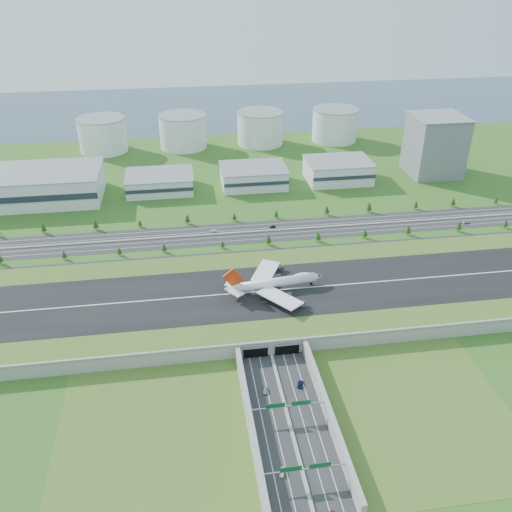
{
  "coord_description": "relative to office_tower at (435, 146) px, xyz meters",
  "views": [
    {
      "loc": [
        -41.4,
        -272.76,
        189.94
      ],
      "look_at": [
        4.38,
        35.0,
        13.14
      ],
      "focal_mm": 38.0,
      "sensor_mm": 36.0,
      "label": 1
    }
  ],
  "objects": [
    {
      "name": "fuel_tank_b",
      "position": [
        -235.0,
        115.0,
        -10.0
      ],
      "size": [
        50.0,
        50.0,
        35.0
      ],
      "primitive_type": "cylinder",
      "color": "silver",
      "rests_on": "ground"
    },
    {
      "name": "car_6",
      "position": [
        -19.5,
        -110.02,
        -26.57
      ],
      "size": [
        6.17,
        3.48,
        1.63
      ],
      "primitive_type": "imported",
      "rotation": [
        0.0,
        0.0,
        1.71
      ],
      "color": "#ACADB1",
      "rests_on": "ground"
    },
    {
      "name": "office_tower",
      "position": [
        0.0,
        0.0,
        0.0
      ],
      "size": [
        46.0,
        46.0,
        55.0
      ],
      "primitive_type": "cube",
      "color": "slate",
      "rests_on": "ground"
    },
    {
      "name": "fuel_tank_c",
      "position": [
        -150.0,
        115.0,
        -10.0
      ],
      "size": [
        50.0,
        50.0,
        35.0
      ],
      "primitive_type": "cylinder",
      "color": "silver",
      "rests_on": "ground"
    },
    {
      "name": "car_1",
      "position": [
        -208.39,
        -320.16,
        -26.59
      ],
      "size": [
        3.19,
        5.05,
        1.57
      ],
      "primitive_type": "imported",
      "rotation": [
        0.0,
        0.0,
        -0.35
      ],
      "color": "white",
      "rests_on": "ground"
    },
    {
      "name": "fuel_tank_d",
      "position": [
        -65.0,
        115.0,
        -10.0
      ],
      "size": [
        50.0,
        50.0,
        35.0
      ],
      "primitive_type": "cylinder",
      "color": "silver",
      "rests_on": "ground"
    },
    {
      "name": "tree_row",
      "position": [
        -180.89,
        -99.75,
        -22.8
      ],
      "size": [
        501.62,
        48.74,
        8.48
      ],
      "color": "#3D2819",
      "rests_on": "ground"
    },
    {
      "name": "north_expressway",
      "position": [
        -200.0,
        -100.0,
        -27.44
      ],
      "size": [
        560.0,
        36.0,
        0.12
      ],
      "primitive_type": "cube",
      "color": "#28282B",
      "rests_on": "ground"
    },
    {
      "name": "car_5",
      "position": [
        -172.66,
        -94.5,
        -26.64
      ],
      "size": [
        4.56,
        1.8,
        1.48
      ],
      "primitive_type": "imported",
      "rotation": [
        0.0,
        0.0,
        -1.52
      ],
      "color": "black",
      "rests_on": "ground"
    },
    {
      "name": "hangar_mid_c",
      "position": [
        -95.0,
        -5.0,
        -18.0
      ],
      "size": [
        58.0,
        42.0,
        19.0
      ],
      "primitive_type": "cube",
      "color": "silver",
      "rests_on": "ground"
    },
    {
      "name": "airfield_deck",
      "position": [
        -200.0,
        -195.09,
        -23.38
      ],
      "size": [
        520.0,
        100.0,
        9.2
      ],
      "color": "gray",
      "rests_on": "ground"
    },
    {
      "name": "car_0",
      "position": [
        -207.62,
        -272.14,
        -26.55
      ],
      "size": [
        3.23,
        5.2,
        1.65
      ],
      "primitive_type": "imported",
      "rotation": [
        0.0,
        0.0,
        -0.28
      ],
      "color": "#A2A1A6",
      "rests_on": "ground"
    },
    {
      "name": "car_2",
      "position": [
        -189.56,
        -269.99,
        -26.6
      ],
      "size": [
        4.49,
        6.18,
        1.56
      ],
      "primitive_type": "imported",
      "rotation": [
        0.0,
        0.0,
        2.76
      ],
      "color": "#0D1945",
      "rests_on": "ground"
    },
    {
      "name": "bay_water",
      "position": [
        -200.0,
        285.0,
        -27.47
      ],
      "size": [
        1200.0,
        260.0,
        0.06
      ],
      "primitive_type": "cube",
      "color": "#344B64",
      "rests_on": "ground"
    },
    {
      "name": "underpass_road",
      "position": [
        -200.0,
        -294.42,
        -24.07
      ],
      "size": [
        38.8,
        120.4,
        8.0
      ],
      "color": "#28282B",
      "rests_on": "ground"
    },
    {
      "name": "hangar_mid_b",
      "position": [
        -175.0,
        -5.0,
        -19.0
      ],
      "size": [
        58.0,
        42.0,
        17.0
      ],
      "primitive_type": "cube",
      "color": "silver",
      "rests_on": "ground"
    },
    {
      "name": "sign_gantry_near",
      "position": [
        -200.0,
        -290.04,
        -20.55
      ],
      "size": [
        38.7,
        0.7,
        9.8
      ],
      "color": "gray",
      "rests_on": "ground"
    },
    {
      "name": "hangar_mid_a",
      "position": [
        -260.0,
        -5.0,
        -20.0
      ],
      "size": [
        58.0,
        42.0,
        15.0
      ],
      "primitive_type": "cube",
      "color": "silver",
      "rests_on": "ground"
    },
    {
      "name": "boeing_747",
      "position": [
        -189.37,
        -194.66,
        -13.93
      ],
      "size": [
        63.18,
        59.42,
        19.56
      ],
      "rotation": [
        0.0,
        0.0,
        0.11
      ],
      "color": "white",
      "rests_on": "airfield_deck"
    },
    {
      "name": "sign_gantry_far",
      "position": [
        -200.0,
        -325.04,
        -20.55
      ],
      "size": [
        38.7,
        0.7,
        9.8
      ],
      "color": "gray",
      "rests_on": "ground"
    },
    {
      "name": "fuel_tank_a",
      "position": [
        -320.0,
        115.0,
        -10.0
      ],
      "size": [
        50.0,
        50.0,
        35.0
      ],
      "primitive_type": "cylinder",
      "color": "silver",
      "rests_on": "ground"
    },
    {
      "name": "car_7",
      "position": [
        -219.31,
        -94.78,
        -26.55
      ],
      "size": [
        6.21,
        4.27,
        1.67
      ],
      "primitive_type": "imported",
      "rotation": [
        0.0,
        0.0,
        -1.94
      ],
      "color": "white",
      "rests_on": "ground"
    },
    {
      "name": "hangar_west",
      "position": [
        -370.0,
        -10.0,
        -15.0
      ],
      "size": [
        120.0,
        60.0,
        25.0
      ],
      "primitive_type": "cube",
      "color": "silver",
      "rests_on": "ground"
    },
    {
      "name": "ground",
      "position": [
        -200.0,
        -195.0,
        -27.5
      ],
      "size": [
        1200.0,
        1200.0,
        0.0
      ],
      "primitive_type": "plane",
      "color": "#3A5D1D",
      "rests_on": "ground"
    }
  ]
}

